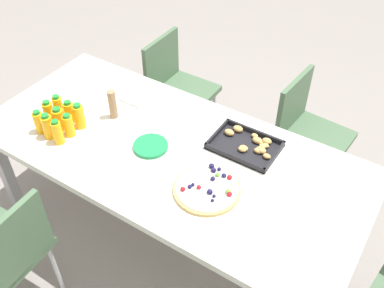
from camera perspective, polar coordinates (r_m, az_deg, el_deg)
ground_plane at (r=2.82m, az=-2.50°, el=-11.92°), size 12.00×12.00×0.00m
party_table at (r=2.29m, az=-3.01°, el=-1.81°), size 2.04×0.93×0.75m
chair_far_left at (r=3.15m, az=-2.14°, el=7.82°), size 0.40×0.40×0.83m
chair_far_right at (r=2.85m, az=14.70°, el=1.97°), size 0.43×0.43×0.83m
chair_near_left at (r=2.32m, az=-23.15°, el=-12.86°), size 0.42×0.42×0.83m
juice_bottle_0 at (r=2.44m, az=-19.29°, el=2.69°), size 0.05×0.05×0.14m
juice_bottle_1 at (r=2.39m, az=-18.25°, el=2.18°), size 0.06×0.06×0.15m
juice_bottle_2 at (r=2.34m, az=-17.11°, el=1.46°), size 0.05×0.05×0.14m
juice_bottle_3 at (r=2.48m, az=-18.14°, el=3.83°), size 0.06×0.06×0.15m
juice_bottle_4 at (r=2.43m, az=-16.95°, el=3.09°), size 0.06×0.06×0.14m
juice_bottle_5 at (r=2.37m, az=-15.76°, el=2.34°), size 0.05×0.05×0.14m
juice_bottle_6 at (r=2.51m, az=-17.02°, el=4.64°), size 0.05×0.05×0.14m
juice_bottle_7 at (r=2.47m, az=-15.66°, el=4.04°), size 0.05×0.05×0.13m
juice_bottle_8 at (r=2.41m, az=-14.48°, el=3.52°), size 0.06×0.06×0.15m
fruit_pizza at (r=2.04m, az=2.02°, el=-5.79°), size 0.32×0.32×0.05m
snack_tray at (r=2.26m, az=7.17°, el=-0.09°), size 0.34×0.24×0.04m
plate_stack at (r=2.25m, az=-5.41°, el=-0.28°), size 0.18×0.18×0.02m
napkin_stack at (r=2.60m, az=-7.26°, el=6.12°), size 0.15×0.15×0.01m
cardboard_tube at (r=2.43m, az=-10.30°, el=5.11°), size 0.04×0.04×0.17m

